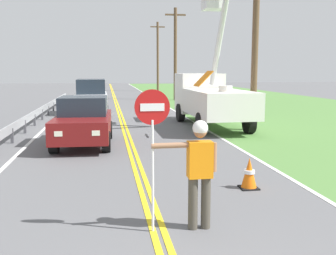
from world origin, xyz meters
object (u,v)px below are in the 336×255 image
(utility_bucket_truck, at_px, (209,96))
(oncoming_sedan_nearest, at_px, (84,122))
(utility_pole_near, at_px, (256,22))
(utility_pole_mid, at_px, (175,52))
(traffic_cone_lead, at_px, (249,174))
(oncoming_suv_second, at_px, (91,96))
(utility_pole_far, at_px, (158,55))
(stop_sign_paddle, at_px, (152,129))
(flagger_worker, at_px, (199,168))

(utility_bucket_truck, height_order, oncoming_sedan_nearest, utility_bucket_truck)
(utility_pole_near, bearing_deg, utility_pole_mid, 90.89)
(utility_bucket_truck, distance_m, oncoming_sedan_nearest, 6.94)
(utility_pole_near, xyz_separation_m, traffic_cone_lead, (-3.28, -8.27, -4.35))
(utility_bucket_truck, distance_m, utility_pole_mid, 16.75)
(oncoming_sedan_nearest, xyz_separation_m, oncoming_suv_second, (-0.07, 10.04, 0.23))
(oncoming_suv_second, bearing_deg, utility_pole_near, -46.29)
(utility_pole_mid, xyz_separation_m, utility_pole_far, (0.44, 15.17, 0.30))
(oncoming_sedan_nearest, height_order, traffic_cone_lead, oncoming_sedan_nearest)
(utility_pole_mid, height_order, traffic_cone_lead, utility_pole_mid)
(oncoming_suv_second, xyz_separation_m, utility_pole_mid, (6.99, 10.45, 3.12))
(utility_pole_mid, bearing_deg, stop_sign_paddle, -100.80)
(stop_sign_paddle, bearing_deg, utility_bucket_truck, 70.86)
(flagger_worker, height_order, oncoming_sedan_nearest, flagger_worker)
(flagger_worker, bearing_deg, utility_pole_mid, 80.70)
(stop_sign_paddle, xyz_separation_m, utility_pole_mid, (5.41, 28.33, 2.47))
(stop_sign_paddle, relative_size, utility_pole_far, 0.27)
(flagger_worker, relative_size, utility_pole_mid, 0.23)
(flagger_worker, distance_m, utility_pole_mid, 28.87)
(utility_bucket_truck, distance_m, oncoming_suv_second, 8.30)
(oncoming_suv_second, height_order, utility_pole_far, utility_pole_far)
(utility_pole_mid, distance_m, traffic_cone_lead, 26.77)
(utility_pole_far, bearing_deg, utility_pole_near, -90.28)
(utility_bucket_truck, xyz_separation_m, utility_pole_far, (1.73, 31.65, 3.05))
(utility_pole_near, height_order, utility_pole_mid, utility_pole_near)
(flagger_worker, height_order, traffic_cone_lead, flagger_worker)
(flagger_worker, bearing_deg, utility_pole_near, 64.41)
(flagger_worker, relative_size, oncoming_sedan_nearest, 0.44)
(oncoming_suv_second, height_order, utility_pole_mid, utility_pole_mid)
(oncoming_sedan_nearest, bearing_deg, traffic_cone_lead, -56.10)
(utility_pole_mid, bearing_deg, oncoming_suv_second, -123.78)
(utility_pole_far, xyz_separation_m, traffic_cone_lead, (-3.44, -41.49, -4.15))
(utility_pole_mid, height_order, utility_pole_far, utility_pole_far)
(oncoming_sedan_nearest, xyz_separation_m, utility_pole_far, (7.37, 35.66, 3.65))
(stop_sign_paddle, bearing_deg, utility_pole_mid, 79.20)
(flagger_worker, bearing_deg, utility_bucket_truck, 74.23)
(flagger_worker, height_order, utility_pole_near, utility_pole_near)
(utility_pole_near, relative_size, utility_pole_mid, 1.12)
(utility_pole_near, bearing_deg, flagger_worker, -115.59)
(utility_bucket_truck, relative_size, oncoming_suv_second, 1.48)
(utility_pole_mid, bearing_deg, utility_pole_far, 88.32)
(utility_bucket_truck, height_order, utility_pole_near, utility_pole_near)
(oncoming_suv_second, bearing_deg, oncoming_sedan_nearest, -89.62)
(utility_pole_near, xyz_separation_m, utility_pole_far, (0.16, 33.23, -0.20))
(oncoming_sedan_nearest, height_order, utility_pole_far, utility_pole_far)
(traffic_cone_lead, bearing_deg, utility_bucket_truck, 80.15)
(utility_bucket_truck, bearing_deg, utility_pole_near, -45.14)
(flagger_worker, relative_size, utility_pole_far, 0.21)
(flagger_worker, bearing_deg, traffic_cone_lead, 50.76)
(utility_pole_near, height_order, traffic_cone_lead, utility_pole_near)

